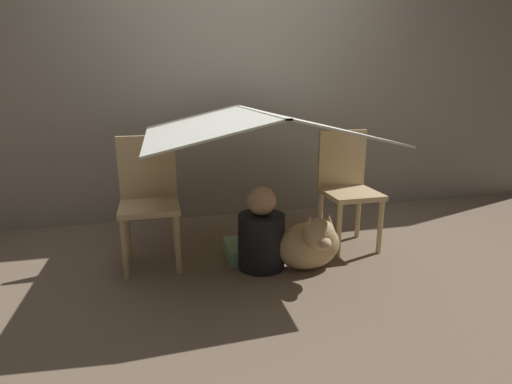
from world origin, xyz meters
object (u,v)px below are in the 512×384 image
Objects in this scene: chair_left at (149,196)px; chair_right at (347,184)px; dog at (311,243)px; person_front at (261,235)px.

chair_left is 1.00× the size of chair_right.
dog is at bearing -137.93° from chair_right.
person_front is 0.32m from dog.
chair_right is 0.63m from dog.
person_front reaches higher than dog.
chair_left is 2.00× the size of dog.
chair_right is at bearing 19.41° from person_front.
chair_right is 0.79m from person_front.
person_front is (0.70, -0.25, -0.24)m from chair_left.
chair_right is at bearing -0.79° from chair_left.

